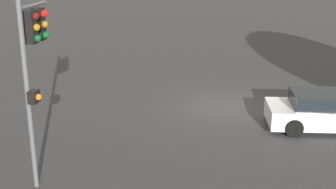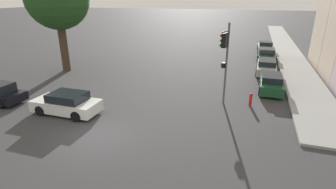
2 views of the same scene
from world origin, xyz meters
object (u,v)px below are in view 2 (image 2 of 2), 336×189
object	(u,v)px
crossing_car_0	(67,103)
traffic_signal	(225,50)
parked_car_0	(271,83)
parked_car_1	(266,67)
fire_hydrant	(251,99)
parked_car_3	(265,47)
parked_car_2	(266,54)

from	to	relation	value
crossing_car_0	traffic_signal	bearing A→B (deg)	-154.26
parked_car_0	parked_car_1	world-z (taller)	parked_car_1
crossing_car_0	parked_car_1	size ratio (longest dim) A/B	0.92
traffic_signal	crossing_car_0	bearing A→B (deg)	35.32
fire_hydrant	crossing_car_0	bearing A→B (deg)	-156.17
fire_hydrant	parked_car_3	bearing A→B (deg)	86.44
parked_car_2	fire_hydrant	xyz separation A→B (m)	(-1.34, -15.39, -0.18)
parked_car_1	parked_car_2	size ratio (longest dim) A/B	1.08
parked_car_2	fire_hydrant	world-z (taller)	parked_car_2
parked_car_2	parked_car_3	bearing A→B (deg)	0.64
parked_car_3	parked_car_0	bearing A→B (deg)	178.55
crossing_car_0	parked_car_1	bearing A→B (deg)	-131.85
traffic_signal	parked_car_1	size ratio (longest dim) A/B	1.18
parked_car_0	parked_car_3	size ratio (longest dim) A/B	1.14
parked_car_1	parked_car_2	world-z (taller)	parked_car_1
traffic_signal	parked_car_3	world-z (taller)	traffic_signal
traffic_signal	fire_hydrant	bearing A→B (deg)	-157.00
crossing_car_0	parked_car_3	world-z (taller)	crossing_car_0
crossing_car_0	parked_car_0	bearing A→B (deg)	-145.65
parked_car_0	parked_car_1	size ratio (longest dim) A/B	0.94
parked_car_0	parked_car_3	world-z (taller)	parked_car_0
traffic_signal	parked_car_2	size ratio (longest dim) A/B	1.28
traffic_signal	fire_hydrant	distance (m)	3.98
parked_car_1	parked_car_3	size ratio (longest dim) A/B	1.21
parked_car_1	parked_car_2	distance (m)	6.33
parked_car_3	crossing_car_0	bearing A→B (deg)	152.16
traffic_signal	parked_car_2	bearing A→B (deg)	-92.31
crossing_car_0	fire_hydrant	distance (m)	12.43
fire_hydrant	parked_car_0	bearing A→B (deg)	68.90
parked_car_3	parked_car_1	bearing A→B (deg)	177.59
traffic_signal	parked_car_3	bearing A→B (deg)	-89.17
traffic_signal	parked_car_1	xyz separation A→B (m)	(3.18, 9.54, -3.24)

